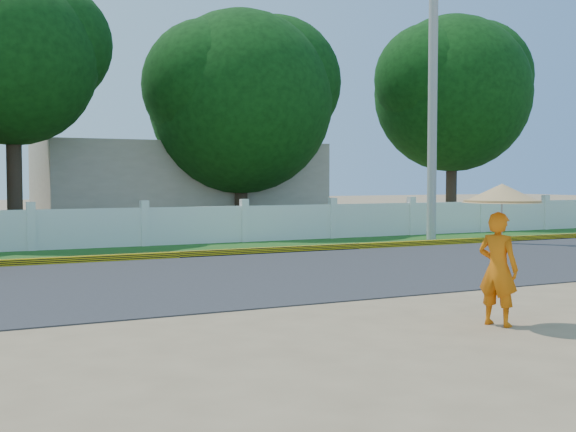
% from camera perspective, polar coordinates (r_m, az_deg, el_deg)
% --- Properties ---
extents(ground, '(120.00, 120.00, 0.00)m').
position_cam_1_polar(ground, '(10.18, 4.95, -7.86)').
color(ground, '#9E8460').
rests_on(ground, ground).
extents(road, '(60.00, 7.00, 0.02)m').
position_cam_1_polar(road, '(14.18, -4.41, -4.73)').
color(road, '#38383A').
rests_on(road, ground).
extents(grass_verge, '(60.00, 3.50, 0.03)m').
position_cam_1_polar(grass_verge, '(19.14, -10.16, -2.75)').
color(grass_verge, '#2D601E').
rests_on(grass_verge, ground).
extents(curb, '(40.00, 0.18, 0.16)m').
position_cam_1_polar(curb, '(17.51, -8.66, -3.06)').
color(curb, yellow).
rests_on(curb, ground).
extents(fence, '(40.00, 0.10, 1.10)m').
position_cam_1_polar(fence, '(20.49, -11.26, -0.88)').
color(fence, silver).
rests_on(fence, ground).
extents(building_near, '(10.00, 6.00, 3.20)m').
position_cam_1_polar(building_near, '(27.80, -8.81, 2.31)').
color(building_near, '#B7AD99').
rests_on(building_near, ground).
extents(utility_pole, '(0.28, 0.28, 8.70)m').
position_cam_1_polar(utility_pole, '(22.44, 11.36, 9.17)').
color(utility_pole, '#9B9B98').
rests_on(utility_pole, ground).
extents(monk_with_parasol, '(1.02, 1.02, 1.85)m').
position_cam_1_polar(monk_with_parasol, '(9.73, 16.40, -1.32)').
color(monk_with_parasol, '#D6630B').
rests_on(monk_with_parasol, ground).
extents(tree_row, '(32.38, 7.48, 8.47)m').
position_cam_1_polar(tree_row, '(24.02, -11.38, 9.90)').
color(tree_row, '#473828').
rests_on(tree_row, ground).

